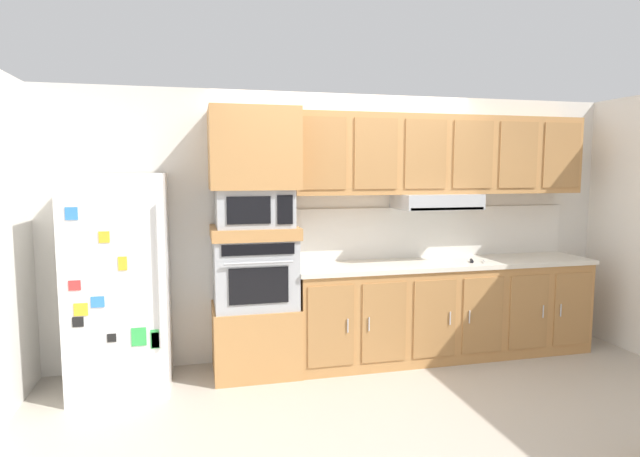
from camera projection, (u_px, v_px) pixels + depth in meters
ground_plane at (382, 396)px, 4.13m from camera, size 9.60×9.60×0.00m
back_kitchen_wall at (344, 225)px, 5.06m from camera, size 6.20×0.12×2.50m
refrigerator at (120, 282)px, 4.21m from camera, size 0.76×0.73×1.76m
oven_base_cabinet at (256, 339)px, 4.60m from camera, size 0.74×0.62×0.60m
built_in_oven at (255, 272)px, 4.54m from camera, size 0.70×0.62×0.60m
appliance_mid_shelf at (254, 232)px, 4.50m from camera, size 0.74×0.62×0.10m
microwave at (254, 208)px, 4.47m from camera, size 0.64×0.54×0.32m
appliance_upper_cabinet at (253, 149)px, 4.42m from camera, size 0.74×0.62×0.68m
lower_cabinet_run at (444, 310)px, 5.01m from camera, size 2.89×0.63×0.88m
countertop_slab at (445, 263)px, 4.96m from camera, size 2.93×0.64×0.04m
backsplash_panel at (432, 232)px, 5.21m from camera, size 2.93×0.02×0.50m
upper_cabinet_with_hood at (441, 158)px, 4.97m from camera, size 2.89×0.48×0.88m
screwdriver at (473, 261)px, 4.91m from camera, size 0.16×0.15×0.03m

